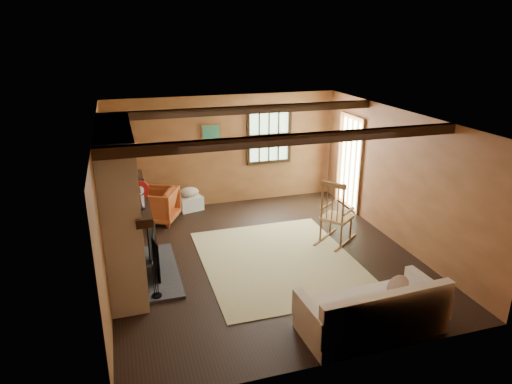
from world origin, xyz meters
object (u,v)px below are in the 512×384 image
object	(u,v)px
fireplace	(123,212)
sofa	(373,314)
rocking_chair	(335,216)
armchair	(157,205)
laundry_basket	(190,203)

from	to	relation	value
fireplace	sofa	size ratio (longest dim) A/B	1.27
rocking_chair	armchair	world-z (taller)	rocking_chair
fireplace	armchair	size ratio (longest dim) A/B	3.17
laundry_basket	armchair	size ratio (longest dim) A/B	0.66
sofa	fireplace	bearing A→B (deg)	138.53
armchair	laundry_basket	bearing A→B (deg)	146.04
laundry_basket	sofa	bearing A→B (deg)	-72.38
laundry_basket	armchair	xyz separation A→B (m)	(-0.72, -0.43, 0.19)
fireplace	armchair	distance (m)	2.35
laundry_basket	armchair	world-z (taller)	armchair
rocking_chair	armchair	distance (m)	3.57
sofa	armchair	bearing A→B (deg)	114.27
fireplace	armchair	bearing A→B (deg)	72.81
fireplace	laundry_basket	bearing A→B (deg)	61.64
fireplace	laundry_basket	size ratio (longest dim) A/B	4.80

